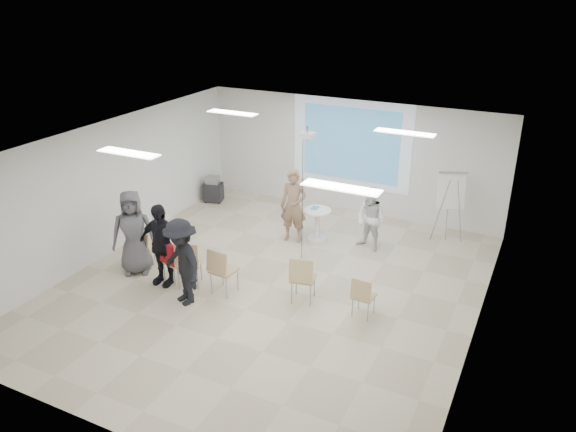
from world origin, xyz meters
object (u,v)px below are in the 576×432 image
at_px(player_right, 371,216).
at_px(chair_right_inner, 302,276).
at_px(chair_far_left, 148,245).
at_px(av_cart, 213,190).
at_px(audience_left, 160,239).
at_px(flipchart_easel, 451,191).
at_px(audience_outer, 133,228).
at_px(chair_center, 221,268).
at_px(pedestal_table, 317,223).
at_px(audience_mid, 181,257).
at_px(chair_right_far, 363,294).
at_px(chair_left_inner, 188,261).
at_px(laptop, 190,261).
at_px(chair_left_mid, 172,259).
at_px(player_left, 294,201).

distance_m(player_right, chair_right_inner, 2.84).
relative_size(chair_far_left, av_cart, 1.11).
distance_m(audience_left, flipchart_easel, 6.64).
bearing_deg(audience_left, audience_outer, 170.17).
bearing_deg(chair_right_inner, chair_center, -176.26).
xyz_separation_m(pedestal_table, chair_center, (-0.69, -3.13, 0.14)).
distance_m(chair_center, chair_right_inner, 1.61).
distance_m(player_right, audience_left, 4.71).
relative_size(audience_left, audience_mid, 1.01).
distance_m(chair_center, av_cart, 5.07).
xyz_separation_m(pedestal_table, audience_mid, (-1.19, -3.70, 0.54)).
bearing_deg(chair_right_far, audience_outer, -171.69).
relative_size(chair_right_far, audience_outer, 0.40).
distance_m(chair_left_inner, chair_right_far, 3.55).
bearing_deg(audience_outer, av_cart, 67.06).
relative_size(chair_right_inner, flipchart_easel, 0.57).
bearing_deg(player_right, chair_right_far, -54.60).
height_order(laptop, audience_mid, audience_mid).
distance_m(laptop, flipchart_easel, 6.16).
distance_m(chair_left_mid, flipchart_easel, 6.49).
bearing_deg(chair_right_inner, audience_left, 179.67).
bearing_deg(audience_outer, player_left, 17.51).
xyz_separation_m(chair_left_mid, laptop, (0.40, 0.07, 0.02)).
height_order(chair_left_mid, av_cart, chair_left_mid).
bearing_deg(chair_far_left, player_left, 65.90).
bearing_deg(chair_left_mid, audience_left, -123.41).
distance_m(player_left, chair_right_far, 3.57).
bearing_deg(chair_far_left, audience_left, -13.98).
bearing_deg(audience_outer, chair_right_far, -28.28).
distance_m(player_left, chair_left_mid, 3.24).
bearing_deg(chair_left_mid, laptop, 24.73).
relative_size(player_left, av_cart, 2.68).
height_order(chair_left_inner, laptop, chair_left_inner).
height_order(player_right, chair_left_inner, player_right).
bearing_deg(player_left, audience_outer, -137.64).
relative_size(laptop, audience_left, 0.18).
relative_size(player_right, audience_left, 0.83).
bearing_deg(player_left, player_right, 2.58).
height_order(chair_left_mid, chair_right_far, chair_left_mid).
height_order(player_right, flipchart_easel, flipchart_easel).
distance_m(chair_left_inner, chair_center, 0.75).
distance_m(chair_left_mid, chair_right_far, 3.97).
distance_m(chair_center, laptop, 0.79).
relative_size(chair_far_left, chair_left_mid, 0.95).
bearing_deg(chair_far_left, laptop, 5.95).
height_order(audience_outer, av_cart, audience_outer).
bearing_deg(audience_mid, audience_left, 179.57).
distance_m(player_right, audience_outer, 5.23).
xyz_separation_m(player_right, chair_left_mid, (-3.16, -3.24, -0.31)).
height_order(player_left, chair_far_left, player_left).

